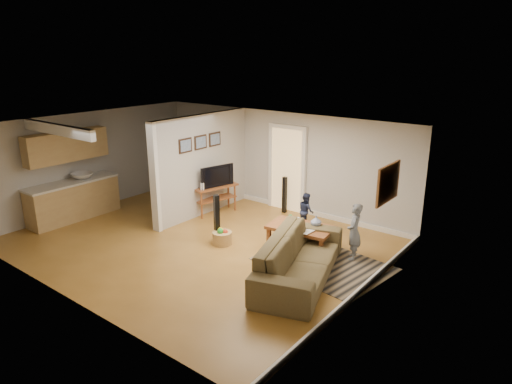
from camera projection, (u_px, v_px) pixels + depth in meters
ground at (198, 242)px, 9.85m from camera, size 7.50×7.50×0.00m
room_shell at (176, 165)px, 10.36m from camera, size 7.54×6.02×2.52m
area_rug at (324, 264)px, 8.82m from camera, size 2.59×2.04×0.01m
sofa at (299, 278)px, 8.30m from camera, size 1.85×2.93×0.80m
coffee_table at (302, 231)px, 9.38m from camera, size 1.40×0.93×0.78m
tv_console at (215, 188)px, 11.39m from camera, size 0.70×1.22×0.99m
speaker_left at (217, 219)px, 9.72m from camera, size 0.14×0.14×1.05m
speaker_right at (285, 195)px, 11.51m from camera, size 0.10×0.10×0.94m
toy_basket at (222, 237)px, 9.70m from camera, size 0.42×0.42×0.37m
child at (352, 258)px, 9.07m from camera, size 0.40×0.49×1.15m
toddler at (306, 228)px, 10.62m from camera, size 0.53×0.51×0.85m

